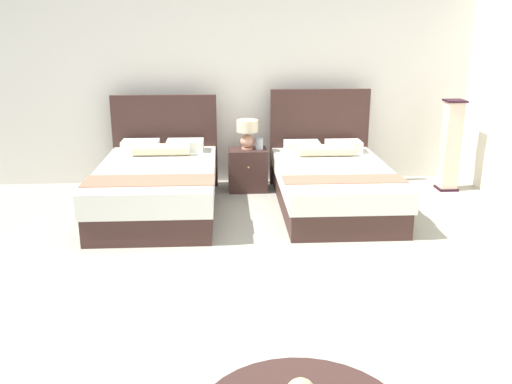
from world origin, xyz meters
TOP-DOWN VIEW (x-y plane):
  - ground_plane at (0.00, 0.00)m, footprint 9.87×10.39m
  - wall_back at (0.00, 3.39)m, footprint 9.87×0.12m
  - bed_near_window at (-1.01, 2.12)m, footprint 1.36×2.16m
  - bed_near_corner at (1.01, 2.13)m, footprint 1.32×2.17m
  - nightstand at (0.06, 2.86)m, footprint 0.49×0.41m
  - table_lamp at (0.06, 2.88)m, footprint 0.27×0.27m
  - vase at (0.21, 2.82)m, footprint 0.09×0.09m
  - floor_lamp_corner at (2.64, 2.69)m, footprint 0.24×0.24m

SIDE VIEW (x-z plane):
  - ground_plane at x=0.00m, z-range -0.02..0.00m
  - nightstand at x=0.06m, z-range 0.00..0.54m
  - bed_near_corner at x=1.01m, z-range -0.34..0.92m
  - bed_near_window at x=-1.01m, z-range -0.29..0.91m
  - floor_lamp_corner at x=2.64m, z-range 0.00..1.16m
  - vase at x=0.21m, z-range 0.54..0.69m
  - table_lamp at x=0.06m, z-range 0.58..0.95m
  - wall_back at x=0.00m, z-range 0.00..2.61m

